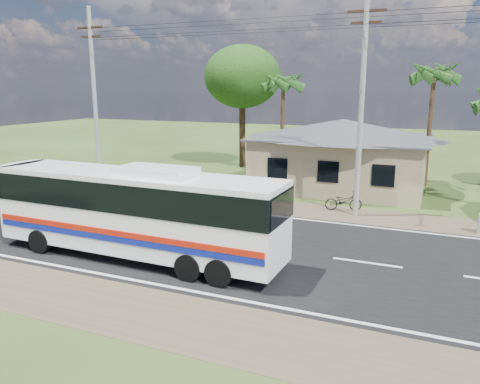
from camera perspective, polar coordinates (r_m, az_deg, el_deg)
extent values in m
plane|color=#2E4017|center=(19.16, 1.70, -6.76)|extent=(120.00, 120.00, 0.00)
cube|color=black|center=(19.16, 1.70, -6.73)|extent=(120.00, 10.00, 0.02)
cube|color=brown|center=(25.07, 7.08, -2.13)|extent=(120.00, 3.00, 0.01)
cube|color=brown|center=(13.79, -8.46, -15.01)|extent=(120.00, 3.00, 0.01)
cube|color=silver|center=(23.40, 5.87, -3.13)|extent=(120.00, 0.15, 0.01)
cube|color=silver|center=(15.18, -4.87, -12.12)|extent=(120.00, 0.15, 0.01)
cube|color=silver|center=(19.16, 1.70, -6.69)|extent=(120.00, 0.15, 0.01)
cube|color=tan|center=(30.74, 12.30, 3.47)|extent=(10.00, 8.00, 3.20)
cube|color=#4C4F54|center=(30.52, 12.45, 6.53)|extent=(10.60, 8.60, 0.10)
pyramid|color=#4C4F54|center=(30.42, 12.55, 8.68)|extent=(12.40, 10.00, 1.20)
cube|color=black|center=(27.60, 4.60, 2.91)|extent=(1.20, 0.08, 1.20)
cube|color=black|center=(26.83, 10.70, 2.44)|extent=(1.20, 0.08, 1.20)
cube|color=black|center=(26.38, 17.07, 1.92)|extent=(1.20, 0.08, 1.20)
cylinder|color=#9E9E99|center=(30.44, -17.28, 10.50)|extent=(0.26, 0.26, 11.00)
cube|color=#3C2416|center=(30.61, -17.84, 18.55)|extent=(1.80, 0.12, 0.12)
cube|color=#3C2416|center=(30.56, -17.77, 17.62)|extent=(1.40, 0.10, 0.10)
cylinder|color=#9E9E99|center=(23.63, 14.58, 10.17)|extent=(0.26, 0.26, 11.00)
cube|color=#3C2416|center=(23.86, 15.19, 20.53)|extent=(1.80, 0.12, 0.12)
cube|color=#3C2416|center=(23.79, 15.11, 19.34)|extent=(1.40, 0.10, 0.10)
cylinder|color=gray|center=(22.74, 14.63, 17.91)|extent=(0.08, 2.00, 0.08)
cube|color=gray|center=(21.75, 14.22, 18.19)|extent=(0.50, 0.18, 0.12)
cylinder|color=black|center=(26.23, -3.52, 19.74)|extent=(16.00, 0.02, 0.02)
cylinder|color=#47301E|center=(32.47, 22.09, 7.14)|extent=(0.28, 0.28, 7.50)
cylinder|color=#47301E|center=(34.61, 5.18, 7.89)|extent=(0.28, 0.28, 7.00)
cylinder|color=#47301E|center=(37.90, 0.28, 7.57)|extent=(0.50, 0.50, 5.95)
ellipsoid|color=#15380F|center=(37.76, 0.29, 13.89)|extent=(6.00, 6.00, 4.92)
cube|color=white|center=(17.90, -12.57, -2.25)|extent=(11.49, 2.60, 2.86)
cube|color=black|center=(17.73, -12.69, -0.02)|extent=(11.54, 2.66, 1.05)
cube|color=black|center=(21.65, -24.93, 0.48)|extent=(0.16, 2.20, 1.72)
cube|color=#AE190A|center=(17.13, -14.89, -4.89)|extent=(11.25, 0.25, 0.21)
cube|color=navy|center=(17.20, -14.85, -5.65)|extent=(11.25, 0.25, 0.21)
cube|color=white|center=(17.02, -10.24, 2.51)|extent=(2.89, 1.58, 0.29)
cylinder|color=black|center=(19.99, -23.16, -5.55)|extent=(0.96, 0.35, 0.95)
cylinder|color=black|center=(21.45, -18.91, -3.98)|extent=(0.96, 0.35, 0.95)
cylinder|color=black|center=(15.95, -6.28, -9.13)|extent=(0.96, 0.35, 0.95)
cylinder|color=black|center=(17.75, -2.71, -6.75)|extent=(0.96, 0.35, 0.95)
cylinder|color=black|center=(15.44, -2.55, -9.82)|extent=(0.96, 0.35, 0.95)
cylinder|color=black|center=(17.29, 0.71, -7.27)|extent=(0.96, 0.35, 0.95)
imported|color=black|center=(25.17, 12.50, -1.10)|extent=(2.04, 1.28, 1.01)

